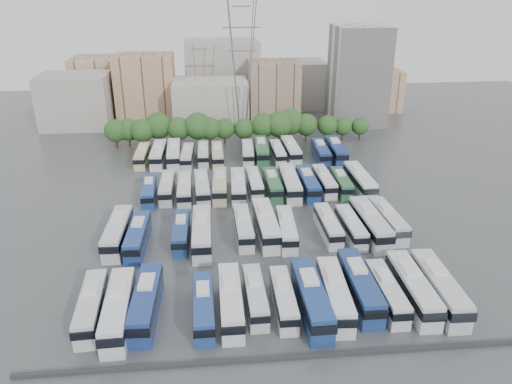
{
  "coord_description": "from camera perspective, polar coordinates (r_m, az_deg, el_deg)",
  "views": [
    {
      "loc": [
        -6.59,
        -74.67,
        38.38
      ],
      "look_at": [
        1.16,
        5.51,
        3.0
      ],
      "focal_mm": 35.0,
      "sensor_mm": 36.0,
      "label": 1
    }
  ],
  "objects": [
    {
      "name": "bus_r3_s4",
      "position": [
        111.66,
        -6.05,
        4.38
      ],
      "size": [
        2.41,
        10.84,
        3.4
      ],
      "rotation": [
        0.0,
        0.0,
        0.0
      ],
      "color": "silver",
      "rests_on": "ground"
    },
    {
      "name": "bus_r0_s5",
      "position": [
        62.09,
        -2.91,
        -12.28
      ],
      "size": [
        2.74,
        12.48,
        3.91
      ],
      "rotation": [
        0.0,
        0.0,
        0.0
      ],
      "color": "silver",
      "rests_on": "ground"
    },
    {
      "name": "bus_r3_s3",
      "position": [
        110.46,
        -7.85,
        4.1
      ],
      "size": [
        2.83,
        11.16,
        3.48
      ],
      "rotation": [
        0.0,
        0.0,
        -0.04
      ],
      "color": "silver",
      "rests_on": "ground"
    },
    {
      "name": "bus_r0_s4",
      "position": [
        61.73,
        -6.01,
        -12.86
      ],
      "size": [
        2.65,
        11.28,
        3.53
      ],
      "rotation": [
        0.0,
        0.0,
        0.02
      ],
      "color": "navy",
      "rests_on": "ground"
    },
    {
      "name": "bus_r1_s3",
      "position": [
        78.33,
        -8.57,
        -4.53
      ],
      "size": [
        2.5,
        10.84,
        3.39
      ],
      "rotation": [
        0.0,
        0.0,
        -0.01
      ],
      "color": "navy",
      "rests_on": "ground"
    },
    {
      "name": "bus_r0_s1",
      "position": [
        62.63,
        -15.47,
        -12.75
      ],
      "size": [
        3.28,
        13.34,
        4.16
      ],
      "rotation": [
        0.0,
        0.0,
        0.03
      ],
      "color": "silver",
      "rests_on": "ground"
    },
    {
      "name": "bus_r1_s13",
      "position": [
        83.41,
        14.82,
        -3.1
      ],
      "size": [
        3.18,
        12.22,
        3.8
      ],
      "rotation": [
        0.0,
        0.0,
        0.05
      ],
      "color": "silver",
      "rests_on": "ground"
    },
    {
      "name": "bus_r1_s1",
      "position": [
        78.01,
        -13.37,
        -4.93
      ],
      "size": [
        3.02,
        12.02,
        3.75
      ],
      "rotation": [
        0.0,
        0.0,
        -0.03
      ],
      "color": "navy",
      "rests_on": "ground"
    },
    {
      "name": "city_buildings",
      "position": [
        149.67,
        -5.86,
        11.83
      ],
      "size": [
        102.0,
        35.0,
        20.0
      ],
      "color": "#9E998E",
      "rests_on": "ground"
    },
    {
      "name": "bus_r0_s12",
      "position": [
        66.96,
        17.46,
        -10.4
      ],
      "size": [
        3.07,
        13.3,
        4.16
      ],
      "rotation": [
        0.0,
        0.0,
        -0.01
      ],
      "color": "silver",
      "rests_on": "ground"
    },
    {
      "name": "bus_r1_s12",
      "position": [
        81.2,
        12.88,
        -3.47
      ],
      "size": [
        3.39,
        13.75,
        4.29
      ],
      "rotation": [
        0.0,
        0.0,
        0.03
      ],
      "color": "silver",
      "rests_on": "ground"
    },
    {
      "name": "bus_r2_s10",
      "position": [
        95.01,
        5.95,
        1.0
      ],
      "size": [
        2.77,
        12.32,
        3.86
      ],
      "rotation": [
        0.0,
        0.0,
        0.01
      ],
      "color": "navy",
      "rests_on": "ground"
    },
    {
      "name": "parapet",
      "position": [
        56.86,
        2.71,
        -18.43
      ],
      "size": [
        56.0,
        0.5,
        0.5
      ],
      "primitive_type": "cube",
      "color": "#2D2D30",
      "rests_on": "ground"
    },
    {
      "name": "bus_r3_s5",
      "position": [
        110.45,
        -4.43,
        4.27
      ],
      "size": [
        2.49,
        11.36,
        3.56
      ],
      "rotation": [
        0.0,
        0.0,
        0.0
      ],
      "color": "#CBBA8B",
      "rests_on": "ground"
    },
    {
      "name": "bus_r0_s13",
      "position": [
        68.01,
        20.18,
        -10.19
      ],
      "size": [
        3.35,
        13.71,
        4.28
      ],
      "rotation": [
        0.0,
        0.0,
        -0.03
      ],
      "color": "silver",
      "rests_on": "ground"
    },
    {
      "name": "bus_r0_s2",
      "position": [
        63.12,
        -12.46,
        -12.16
      ],
      "size": [
        3.29,
        12.95,
        4.03
      ],
      "rotation": [
        0.0,
        0.0,
        -0.04
      ],
      "color": "navy",
      "rests_on": "ground"
    },
    {
      "name": "bus_r0_s7",
      "position": [
        62.9,
        3.16,
        -12.02
      ],
      "size": [
        2.43,
        10.9,
        3.41
      ],
      "rotation": [
        0.0,
        0.0,
        -0.01
      ],
      "color": "silver",
      "rests_on": "ground"
    },
    {
      "name": "bus_r2_s8",
      "position": [
        94.38,
        1.89,
        0.88
      ],
      "size": [
        2.77,
        11.61,
        3.63
      ],
      "rotation": [
        0.0,
        0.0,
        0.02
      ],
      "color": "#2A6239",
      "rests_on": "ground"
    },
    {
      "name": "bus_r0_s10",
      "position": [
        65.71,
        11.74,
        -10.41
      ],
      "size": [
        3.03,
        13.38,
        4.19
      ],
      "rotation": [
        0.0,
        0.0,
        -0.01
      ],
      "color": "navy",
      "rests_on": "ground"
    },
    {
      "name": "ground",
      "position": [
        84.21,
        -0.43,
        -3.4
      ],
      "size": [
        220.0,
        220.0,
        0.0
      ],
      "primitive_type": "plane",
      "color": "#424447",
      "rests_on": "ground"
    },
    {
      "name": "bus_r0_s0",
      "position": [
        64.33,
        -18.3,
        -12.28
      ],
      "size": [
        3.21,
        12.1,
        3.76
      ],
      "rotation": [
        0.0,
        0.0,
        0.05
      ],
      "color": "silver",
      "rests_on": "ground"
    },
    {
      "name": "bus_r3_s1",
      "position": [
        112.18,
        -11.09,
        4.28
      ],
      "size": [
        2.98,
        12.41,
        3.87
      ],
      "rotation": [
        0.0,
        0.0,
        -0.02
      ],
      "color": "silver",
      "rests_on": "ground"
    },
    {
      "name": "bus_r2_s11",
      "position": [
        96.77,
        7.79,
        1.25
      ],
      "size": [
        2.71,
        11.51,
        3.6
      ],
      "rotation": [
        0.0,
        0.0,
        0.02
      ],
      "color": "silver",
      "rests_on": "ground"
    },
    {
      "name": "bus_r1_s7",
      "position": [
        78.96,
        1.14,
        -3.69
      ],
      "size": [
        3.32,
        13.32,
        4.15
      ],
      "rotation": [
        0.0,
        0.0,
        0.03
      ],
      "color": "silver",
      "rests_on": "ground"
    },
    {
      "name": "apartment_tower",
      "position": [
        141.04,
        11.6,
        12.88
      ],
      "size": [
        14.0,
        14.0,
        26.0
      ],
      "primitive_type": "cube",
      "color": "silver",
      "rests_on": "ground"
    },
    {
      "name": "bus_r3_s9",
      "position": [
        111.95,
        2.49,
        4.56
      ],
      "size": [
        2.59,
        11.0,
        3.44
      ],
      "rotation": [
        0.0,
        0.0,
        0.02
      ],
      "color": "silver",
      "rests_on": "ground"
    },
    {
      "name": "bus_r0_s6",
      "position": [
        63.28,
        -0.08,
        -11.75
      ],
      "size": [
        2.53,
        10.83,
        3.39
      ],
      "rotation": [
        0.0,
        0.0,
        0.02
      ],
      "color": "silver",
      "rests_on": "ground"
    },
    {
      "name": "bus_r0_s11",
      "position": [
        65.84,
        14.69,
        -10.98
      ],
      "size": [
        2.51,
        11.38,
        3.57
      ],
      "rotation": [
        0.0,
        0.0,
        -0.0
      ],
      "color": "silver",
      "rests_on": "ground"
    },
    {
      "name": "electricity_pylon",
      "position": [
        126.51,
        -1.61,
        14.74
      ],
      "size": [
        9.0,
        6.91,
        33.83
      ],
      "color": "slate",
      "rests_on": "ground"
    },
    {
      "name": "bus_r2_s1",
      "position": [
        93.87,
        -12.13,
        0.13
      ],
      "size": [
        2.87,
        10.93,
        3.4
      ],
      "rotation": [
        0.0,
        0.0,
        0.05
      ],
      "color": "navy",
      "rests_on": "ground"
    },
    {
      "name": "bus_r3_s12",
      "position": [
        112.64,
        7.41,
        4.59
      ],
      "size": [
        3.03,
        12.1,
        3.77
      ],
      "rotation": [
        0.0,
        0.0,
        -0.03
      ],
      "color": "navy",
      "rests_on": "ground"
    },
    {
      "name": "bus_r0_s9",
      "position": [
        63.78,
        8.99,
        -11.44
      ],
      "size": [
        3.45,
        12.92,
        4.02
      ],
      "rotation": [
        0.0,
        0.0,
        -0.05
      ],
      "color": "silver",
      "rests_on": "ground"
    },
    {
      "name": "bus_r1_s10",
      "position": [
        80.21,
        8.25,
        -3.75
      ],
      "size": [
        2.6,
        11.21,
        3.51
      ],
      "rotation": [
        0.0,
        0.0,
        0.01
      ],
      "color": "silver",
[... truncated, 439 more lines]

